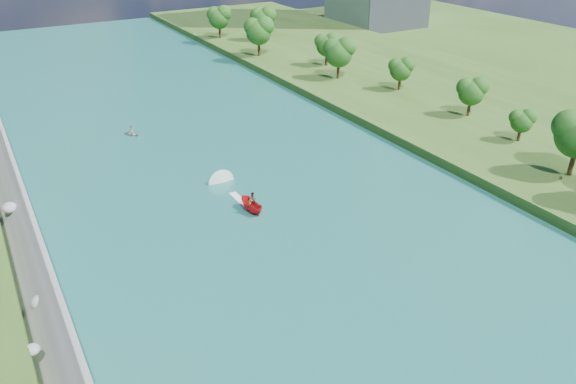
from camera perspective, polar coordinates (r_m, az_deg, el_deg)
ground at (r=59.82m, az=1.98°, el=-6.35°), size 260.00×260.00×0.00m
river_water at (r=75.20m, az=-6.06°, el=1.09°), size 55.00×240.00×0.10m
berm_east at (r=103.39m, az=19.93°, el=7.49°), size 44.00×240.00×1.50m
riprap_bank at (r=68.73m, az=-25.80°, el=-2.79°), size 4.48×236.00×4.11m
trees_east at (r=98.66m, az=12.46°, el=11.05°), size 16.83×142.39×11.74m
motorboat at (r=68.68m, az=-4.34°, el=-0.85°), size 3.60×18.83×2.14m
raft at (r=93.11m, az=-15.57°, el=5.81°), size 2.93×3.21×1.56m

